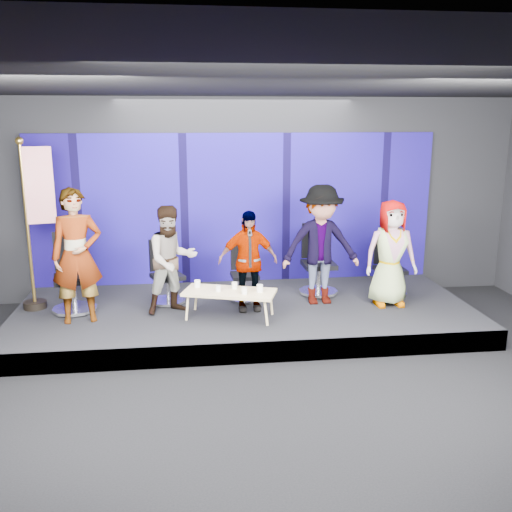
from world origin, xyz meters
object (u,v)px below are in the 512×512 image
object	(u,v)px
coffee_table	(230,293)
panelist_b	(172,260)
panelist_a	(77,256)
chair_e	(389,275)
mug_e	(260,288)
panelist_e	(391,253)
panelist_d	(321,245)
mug_d	(244,291)
mug_c	(235,285)
chair_c	(244,281)
mug_b	(218,288)
chair_d	(318,271)
chair_b	(167,282)
flag_stand	(36,220)
panelist_c	(248,261)
mug_a	(197,284)
chair_a	(73,286)

from	to	relation	value
coffee_table	panelist_b	bearing A→B (deg)	157.07
panelist_a	chair_e	xyz separation A→B (m)	(4.82, 0.64, -0.63)
panelist_a	mug_e	distance (m)	2.63
chair_e	panelist_e	bearing A→B (deg)	-109.40
panelist_d	mug_d	size ratio (longest dim) A/B	19.63
coffee_table	mug_c	distance (m)	0.16
chair_c	mug_b	distance (m)	0.96
chair_c	chair_d	bearing A→B (deg)	5.97
chair_b	flag_stand	xyz separation A→B (m)	(-1.88, -0.03, 1.04)
panelist_c	panelist_e	distance (m)	2.21
panelist_a	coffee_table	bearing A→B (deg)	-15.20
mug_e	flag_stand	world-z (taller)	flag_stand
panelist_b	chair_c	distance (m)	1.33
coffee_table	mug_b	xyz separation A→B (m)	(-0.16, 0.00, 0.08)
flag_stand	chair_e	bearing A→B (deg)	-13.37
panelist_a	panelist_c	distance (m)	2.46
coffee_table	flag_stand	size ratio (longest dim) A/B	0.55
flag_stand	mug_e	bearing A→B (deg)	-28.62
mug_b	mug_c	size ratio (longest dim) A/B	0.89
chair_b	panelist_b	world-z (taller)	panelist_b
chair_c	chair_e	bearing A→B (deg)	-4.21
panelist_e	mug_c	xyz separation A→B (m)	(-2.43, -0.19, -0.37)
panelist_b	chair_d	bearing A→B (deg)	-5.29
panelist_a	chair_b	distance (m)	1.53
mug_b	chair_e	bearing A→B (deg)	15.12
panelist_d	mug_a	xyz separation A→B (m)	(-1.92, -0.27, -0.47)
chair_e	mug_d	xyz separation A→B (m)	(-2.48, -0.94, 0.12)
panelist_b	panelist_d	world-z (taller)	panelist_d
chair_a	mug_c	bearing A→B (deg)	-23.47
panelist_c	mug_a	xyz separation A→B (m)	(-0.76, -0.09, -0.30)
panelist_e	panelist_a	bearing A→B (deg)	-177.61
chair_a	panelist_e	bearing A→B (deg)	-15.28
mug_a	mug_e	size ratio (longest dim) A/B	0.99
panelist_c	chair_d	world-z (taller)	panelist_c
panelist_a	chair_b	xyz separation A→B (m)	(1.21, 0.70, -0.63)
panelist_d	mug_e	size ratio (longest dim) A/B	17.40
chair_b	mug_e	xyz separation A→B (m)	(1.36, -0.94, 0.13)
panelist_b	coffee_table	bearing A→B (deg)	-44.12
panelist_d	coffee_table	world-z (taller)	panelist_d
chair_d	mug_a	distance (m)	2.16
panelist_a	chair_a	bearing A→B (deg)	99.15
chair_c	chair_a	bearing A→B (deg)	-177.87
panelist_b	panelist_d	xyz separation A→B (m)	(2.29, 0.17, 0.12)
panelist_e	flag_stand	xyz separation A→B (m)	(-5.33, 0.50, 0.55)
chair_c	panelist_d	size ratio (longest dim) A/B	0.50
chair_d	flag_stand	xyz separation A→B (m)	(-4.36, -0.22, 0.99)
panelist_e	mug_b	size ratio (longest dim) A/B	19.23
chair_c	chair_d	distance (m)	1.26
panelist_b	mug_d	xyz separation A→B (m)	(1.02, -0.52, -0.36)
chair_c	flag_stand	distance (m)	3.29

